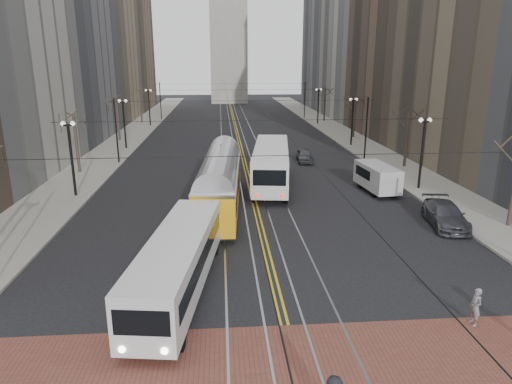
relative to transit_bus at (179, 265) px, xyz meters
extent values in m
plane|color=black|center=(4.40, -2.07, -1.37)|extent=(260.00, 260.00, 0.00)
cube|color=gray|center=(-10.60, 42.93, -1.29)|extent=(5.00, 140.00, 0.15)
cube|color=gray|center=(19.40, 42.93, -1.29)|extent=(5.00, 140.00, 0.15)
cube|color=brown|center=(4.40, -6.07, -1.36)|extent=(25.00, 6.00, 0.01)
cube|color=gray|center=(4.40, 42.93, -1.36)|extent=(4.80, 130.00, 0.02)
cube|color=gold|center=(4.40, 42.93, -1.36)|extent=(0.42, 130.00, 0.01)
cube|color=slate|center=(-21.10, 43.93, 15.63)|extent=(16.00, 20.00, 34.00)
cube|color=brown|center=(-21.10, 83.93, 18.63)|extent=(16.00, 20.00, 40.00)
cube|color=brown|center=(29.90, 43.93, 15.63)|extent=(16.00, 20.00, 34.00)
cube|color=slate|center=(29.90, 83.93, 18.63)|extent=(16.00, 20.00, 40.00)
cylinder|color=black|center=(-9.30, 15.93, 1.43)|extent=(0.20, 0.20, 5.60)
cylinder|color=black|center=(-9.30, 35.93, 1.43)|extent=(0.20, 0.20, 5.60)
cylinder|color=black|center=(-9.30, 55.93, 1.43)|extent=(0.20, 0.20, 5.60)
cylinder|color=black|center=(18.10, 15.93, 1.43)|extent=(0.20, 0.20, 5.60)
cylinder|color=black|center=(18.10, 35.93, 1.43)|extent=(0.20, 0.20, 5.60)
cylinder|color=black|center=(18.10, 55.93, 1.43)|extent=(0.20, 0.20, 5.60)
cylinder|color=#382D23|center=(-11.30, 23.93, 1.43)|extent=(0.28, 0.28, 5.60)
cylinder|color=#382D23|center=(-11.30, 41.93, 1.43)|extent=(0.28, 0.28, 5.60)
cylinder|color=#382D23|center=(-11.30, 59.93, 1.43)|extent=(0.28, 0.28, 5.60)
cylinder|color=#382D23|center=(20.10, 23.93, 1.43)|extent=(0.28, 0.28, 5.60)
cylinder|color=#382D23|center=(20.10, 41.93, 1.43)|extent=(0.28, 0.28, 5.60)
cylinder|color=#382D23|center=(20.10, 59.93, 1.43)|extent=(0.28, 0.28, 5.60)
cylinder|color=black|center=(2.90, 42.93, 4.63)|extent=(0.03, 120.00, 0.03)
cylinder|color=black|center=(5.90, 42.93, 4.63)|extent=(0.03, 120.00, 0.03)
cylinder|color=black|center=(-8.50, 27.93, 1.93)|extent=(0.16, 0.16, 6.60)
cylinder|color=black|center=(-8.50, 63.93, 1.93)|extent=(0.16, 0.16, 6.60)
cylinder|color=black|center=(17.30, 27.93, 1.93)|extent=(0.16, 0.16, 6.60)
cylinder|color=black|center=(17.30, 63.93, 1.93)|extent=(0.16, 0.16, 6.60)
cube|color=silver|center=(0.00, 0.00, 0.00)|extent=(3.75, 11.16, 2.74)
cube|color=#EBA514|center=(1.90, 12.23, 0.26)|extent=(3.43, 13.91, 3.25)
cube|color=white|center=(6.20, 18.42, 0.28)|extent=(4.36, 12.92, 3.30)
cube|color=silver|center=(14.40, 15.50, -0.26)|extent=(2.45, 5.19, 2.22)
imported|color=#42464A|center=(10.72, 27.28, -0.69)|extent=(1.86, 4.06, 1.35)
imported|color=#42434A|center=(16.20, 7.58, -0.64)|extent=(2.82, 5.30, 1.46)
imported|color=gray|center=(11.94, -3.57, -0.57)|extent=(0.40, 0.59, 1.57)
camera|label=1|loc=(2.01, -18.94, 8.79)|focal=32.00mm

